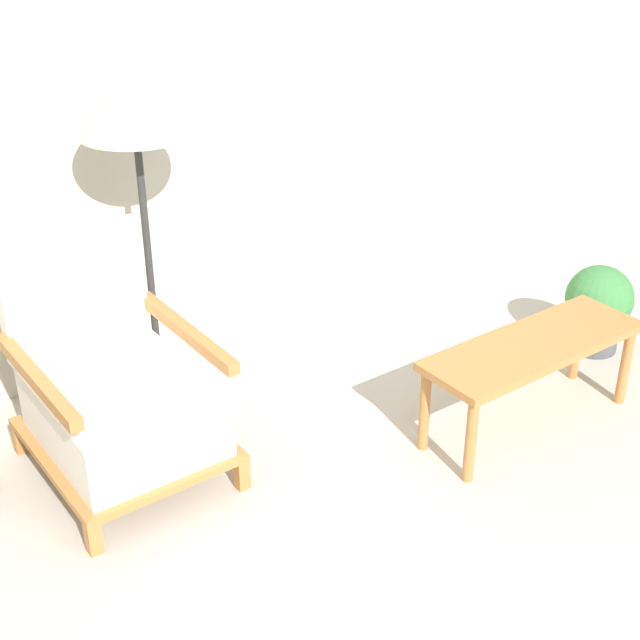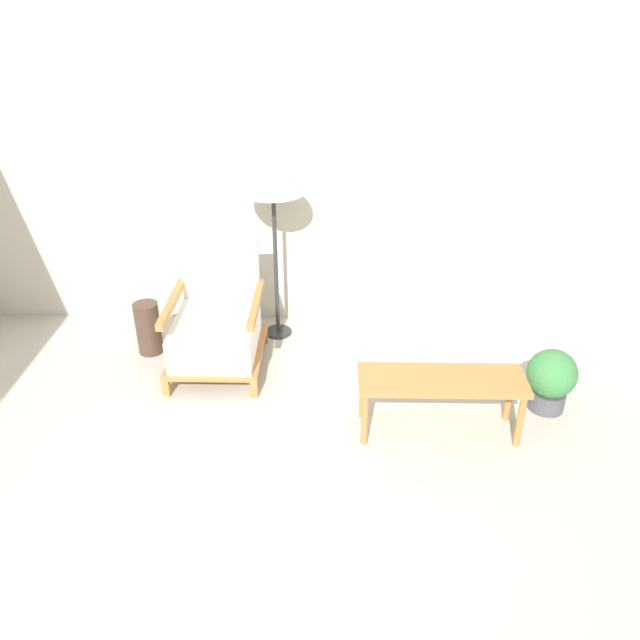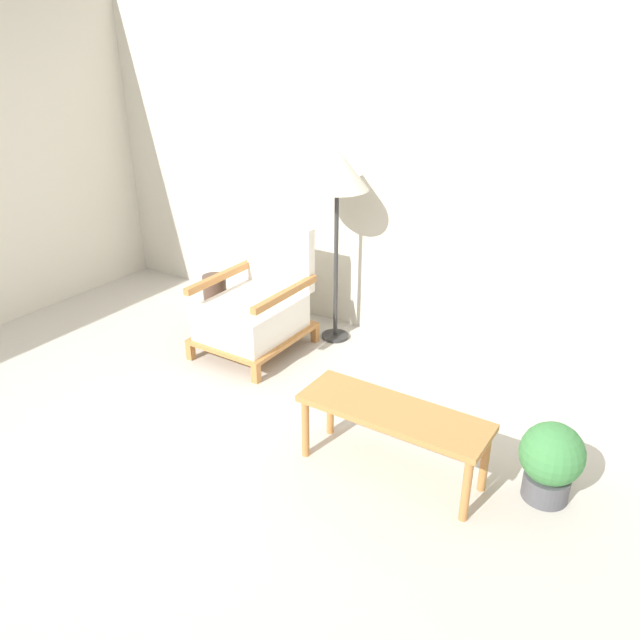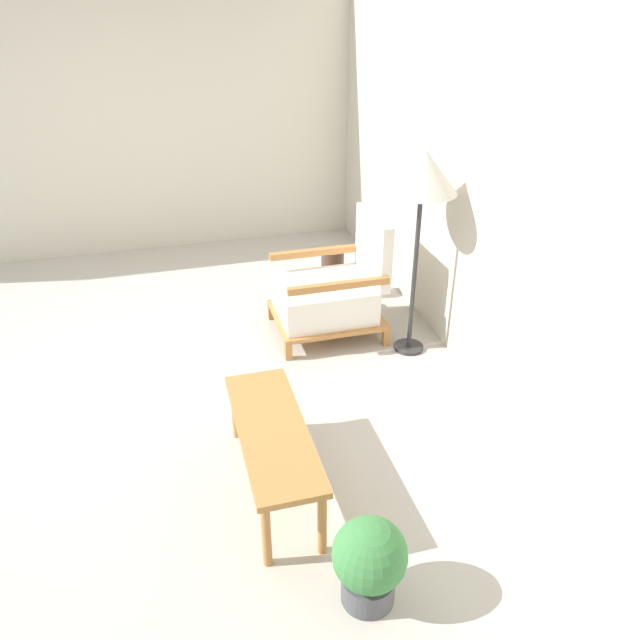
{
  "view_description": "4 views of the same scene",
  "coord_description": "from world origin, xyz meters",
  "views": [
    {
      "loc": [
        -1.53,
        -1.09,
        2.2
      ],
      "look_at": [
        0.31,
        1.43,
        0.55
      ],
      "focal_mm": 50.0,
      "sensor_mm": 36.0,
      "label": 1
    },
    {
      "loc": [
        0.38,
        -2.23,
        2.56
      ],
      "look_at": [
        0.31,
        1.43,
        0.55
      ],
      "focal_mm": 35.0,
      "sensor_mm": 36.0,
      "label": 2
    },
    {
      "loc": [
        2.25,
        -1.56,
        2.23
      ],
      "look_at": [
        0.31,
        1.43,
        0.55
      ],
      "focal_mm": 35.0,
      "sensor_mm": 36.0,
      "label": 3
    },
    {
      "loc": [
        3.53,
        0.54,
        2.43
      ],
      "look_at": [
        0.31,
        1.43,
        0.55
      ],
      "focal_mm": 35.0,
      "sensor_mm": 36.0,
      "label": 4
    }
  ],
  "objects": [
    {
      "name": "ground_plane",
      "position": [
        0.0,
        0.0,
        0.0
      ],
      "size": [
        14.0,
        14.0,
        0.0
      ],
      "primitive_type": "plane",
      "color": "#B7B2A8"
    },
    {
      "name": "wall_back",
      "position": [
        0.0,
        2.51,
        1.35
      ],
      "size": [
        8.0,
        0.06,
        2.7
      ],
      "color": "beige",
      "rests_on": "ground_plane"
    },
    {
      "name": "armchair",
      "position": [
        -0.45,
        1.73,
        0.33
      ],
      "size": [
        0.66,
        0.79,
        0.9
      ],
      "color": "#B2753D",
      "rests_on": "ground_plane"
    },
    {
      "name": "floor_lamp",
      "position": [
        -0.04,
        2.2,
        1.29
      ],
      "size": [
        0.46,
        0.46,
        1.47
      ],
      "color": "#2D2D2D",
      "rests_on": "ground_plane"
    },
    {
      "name": "coffee_table",
      "position": [
        1.08,
        0.97,
        0.35
      ],
      "size": [
        1.03,
        0.34,
        0.41
      ],
      "color": "#B2753D",
      "rests_on": "ground_plane"
    },
    {
      "name": "vase",
      "position": [
        -1.01,
        1.9,
        0.21
      ],
      "size": [
        0.19,
        0.19,
        0.41
      ],
      "primitive_type": "cylinder",
      "color": "#473328",
      "rests_on": "ground_plane"
    },
    {
      "name": "potted_plant",
      "position": [
        1.85,
        1.22,
        0.24
      ],
      "size": [
        0.33,
        0.33,
        0.44
      ],
      "color": "#4C4C51",
      "rests_on": "ground_plane"
    }
  ]
}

